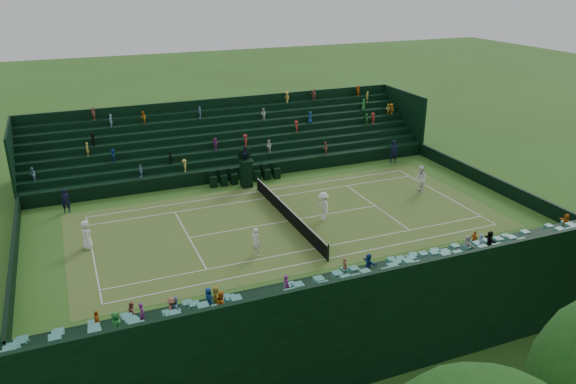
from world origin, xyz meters
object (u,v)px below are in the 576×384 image
tennis_net (288,214)px  player_near_east (256,242)px  player_far_east (323,206)px  umpire_chair (246,170)px  player_far_west (420,180)px  player_near_west (86,235)px

tennis_net → player_near_east: (3.55, -3.39, 0.31)m
player_near_east → player_far_east: 6.29m
player_near_east → player_far_east: player_far_east is taller
umpire_chair → player_far_west: umpire_chair is taller
player_near_east → player_far_west: size_ratio=0.84×
umpire_chair → player_far_east: bearing=19.8°
player_near_west → player_far_west: (-0.10, 22.66, 0.12)m
tennis_net → player_near_east: size_ratio=6.95×
player_near_east → player_far_east: bearing=-89.7°
umpire_chair → player_near_west: bearing=-62.6°
tennis_net → player_near_east: bearing=-43.6°
player_near_west → player_far_east: player_far_east is taller
tennis_net → player_near_west: size_ratio=6.65×
player_near_east → player_far_west: 14.69m
player_far_west → umpire_chair: bearing=-94.7°
player_far_east → tennis_net: bearing=-107.3°
umpire_chair → player_near_west: (5.98, -11.56, -0.44)m
tennis_net → player_near_east: player_near_east is taller
player_far_west → player_far_east: 8.57m
player_near_east → player_far_east: size_ratio=0.90×
umpire_chair → player_near_east: (10.39, -2.88, -0.48)m
player_near_west → player_far_east: (1.48, 14.24, 0.06)m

